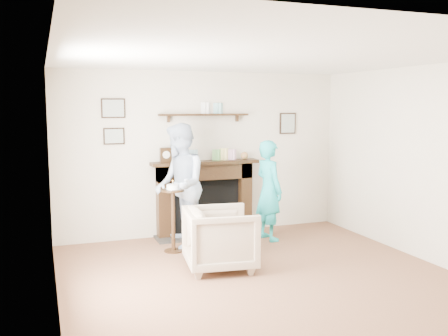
{
  "coord_description": "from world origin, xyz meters",
  "views": [
    {
      "loc": [
        -2.35,
        -4.81,
        1.99
      ],
      "look_at": [
        -0.24,
        0.9,
        1.22
      ],
      "focal_mm": 40.0,
      "sensor_mm": 36.0,
      "label": 1
    }
  ],
  "objects_px": {
    "armchair": "(220,268)",
    "man": "(180,246)",
    "pedestal_table": "(173,208)",
    "woman": "(268,239)"
  },
  "relations": [
    {
      "from": "woman",
      "to": "pedestal_table",
      "type": "relative_size",
      "value": 1.5
    },
    {
      "from": "man",
      "to": "pedestal_table",
      "type": "height_order",
      "value": "pedestal_table"
    },
    {
      "from": "man",
      "to": "woman",
      "type": "relative_size",
      "value": 1.18
    },
    {
      "from": "armchair",
      "to": "woman",
      "type": "distance_m",
      "value": 1.53
    },
    {
      "from": "armchair",
      "to": "man",
      "type": "height_order",
      "value": "man"
    },
    {
      "from": "man",
      "to": "woman",
      "type": "height_order",
      "value": "man"
    },
    {
      "from": "armchair",
      "to": "man",
      "type": "relative_size",
      "value": 0.48
    },
    {
      "from": "man",
      "to": "pedestal_table",
      "type": "distance_m",
      "value": 0.67
    },
    {
      "from": "armchair",
      "to": "man",
      "type": "xyz_separation_m",
      "value": [
        -0.2,
        1.13,
        0.0
      ]
    },
    {
      "from": "man",
      "to": "pedestal_table",
      "type": "bearing_deg",
      "value": -27.28
    }
  ]
}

